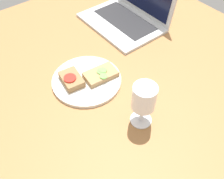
{
  "coord_description": "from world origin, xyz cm",
  "views": [
    {
      "loc": [
        46.86,
        -35.81,
        67.36
      ],
      "look_at": [
        5.89,
        -3.44,
        8.0
      ],
      "focal_mm": 40.0,
      "sensor_mm": 36.0,
      "label": 1
    }
  ],
  "objects_px": {
    "sandwich_with_cucumber": "(101,74)",
    "sandwich_with_tomato": "(72,79)",
    "wine_glass": "(144,100)",
    "laptop": "(130,10)",
    "plate": "(87,80)"
  },
  "relations": [
    {
      "from": "plate",
      "to": "laptop",
      "type": "height_order",
      "value": "laptop"
    },
    {
      "from": "plate",
      "to": "wine_glass",
      "type": "bearing_deg",
      "value": 8.92
    },
    {
      "from": "sandwich_with_cucumber",
      "to": "wine_glass",
      "type": "xyz_separation_m",
      "value": [
        0.22,
        -0.01,
        0.08
      ]
    },
    {
      "from": "wine_glass",
      "to": "laptop",
      "type": "distance_m",
      "value": 0.55
    },
    {
      "from": "sandwich_with_cucumber",
      "to": "sandwich_with_tomato",
      "type": "bearing_deg",
      "value": -113.39
    },
    {
      "from": "wine_glass",
      "to": "sandwich_with_cucumber",
      "type": "bearing_deg",
      "value": 177.49
    },
    {
      "from": "sandwich_with_cucumber",
      "to": "laptop",
      "type": "distance_m",
      "value": 0.39
    },
    {
      "from": "sandwich_with_cucumber",
      "to": "plate",
      "type": "bearing_deg",
      "value": -113.76
    },
    {
      "from": "sandwich_with_tomato",
      "to": "laptop",
      "type": "bearing_deg",
      "value": 112.92
    },
    {
      "from": "plate",
      "to": "sandwich_with_cucumber",
      "type": "xyz_separation_m",
      "value": [
        0.02,
        0.05,
        0.02
      ]
    },
    {
      "from": "wine_glass",
      "to": "laptop",
      "type": "relative_size",
      "value": 0.43
    },
    {
      "from": "wine_glass",
      "to": "laptop",
      "type": "xyz_separation_m",
      "value": [
        -0.44,
        0.33,
        -0.05
      ]
    },
    {
      "from": "laptop",
      "to": "wine_glass",
      "type": "bearing_deg",
      "value": -37.3
    },
    {
      "from": "sandwich_with_cucumber",
      "to": "sandwich_with_tomato",
      "type": "relative_size",
      "value": 1.2
    },
    {
      "from": "sandwich_with_tomato",
      "to": "laptop",
      "type": "height_order",
      "value": "laptop"
    }
  ]
}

